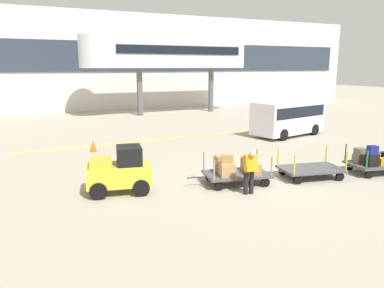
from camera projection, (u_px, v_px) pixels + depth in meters
name	position (u px, v px, depth m)	size (l,w,h in m)	color
ground_plane	(254.00, 180.00, 13.99)	(120.00, 120.00, 0.00)	#A8A08E
apron_lead_line	(159.00, 139.00, 21.76)	(15.99, 0.20, 0.01)	yellow
terminal_building	(102.00, 62.00, 36.07)	(58.95, 2.51, 9.24)	silver
jet_bridge	(159.00, 53.00, 32.15)	(14.71, 3.00, 6.65)	silver
baggage_tug	(120.00, 171.00, 12.48)	(2.28, 1.58, 1.58)	gold
baggage_cart_lead	(236.00, 169.00, 13.46)	(3.08, 1.83, 1.18)	#4C4C4F
baggage_cart_middle	(311.00, 169.00, 14.21)	(3.08, 1.83, 1.10)	#4C4C4F
baggage_cart_tail	(377.00, 160.00, 14.84)	(3.08, 1.83, 1.21)	#4C4C4F
baggage_handler	(250.00, 169.00, 12.25)	(0.46, 0.48, 1.56)	black
shuttle_van	(288.00, 116.00, 22.74)	(5.09, 2.87, 2.10)	silver
safety_cone_near	(93.00, 146.00, 18.61)	(0.36, 0.36, 0.55)	#EA590F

